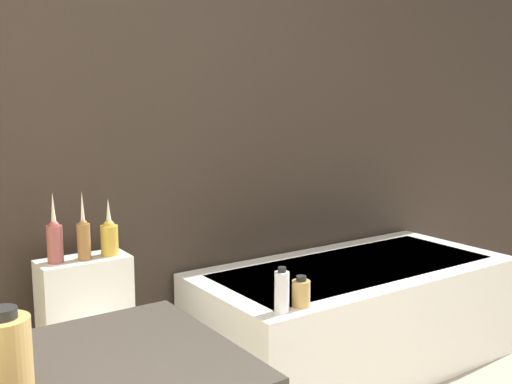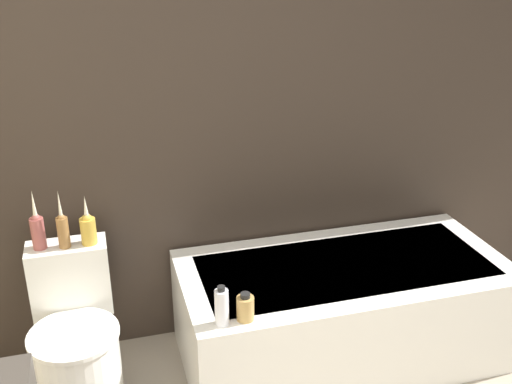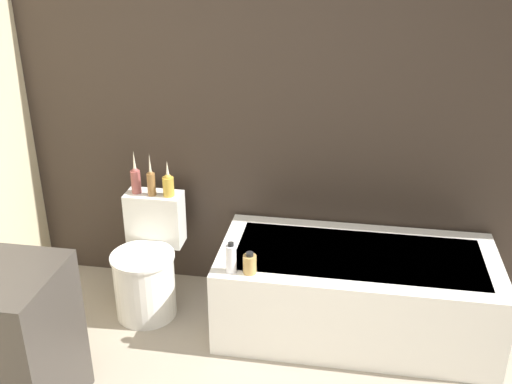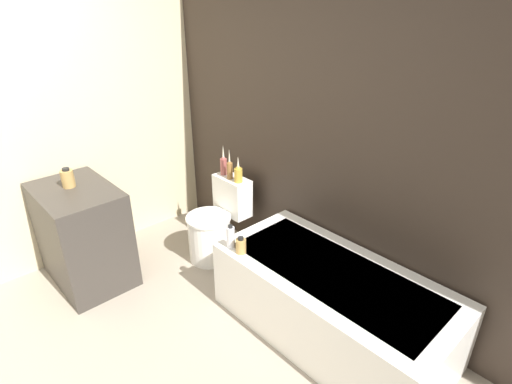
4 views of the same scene
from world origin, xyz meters
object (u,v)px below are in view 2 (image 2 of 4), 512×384
object	(u,v)px
vase_bronze	(88,228)
shampoo_bottle_tall	(222,307)
vase_gold	(38,230)
vase_silver	(63,229)
bathtub	(342,309)
toilet	(76,346)
shampoo_bottle_short	(245,308)

from	to	relation	value
vase_bronze	shampoo_bottle_tall	bearing A→B (deg)	-45.20
vase_gold	vase_silver	xyz separation A→B (m)	(0.11, -0.02, -0.00)
vase_gold	bathtub	bearing A→B (deg)	-8.42
bathtub	vase_silver	distance (m)	1.42
toilet	bathtub	bearing A→B (deg)	-0.30
bathtub	vase_bronze	size ratio (longest dim) A/B	6.88
toilet	vase_gold	bearing A→B (deg)	118.14
bathtub	shampoo_bottle_short	world-z (taller)	shampoo_bottle_short
vase_gold	shampoo_bottle_tall	bearing A→B (deg)	-35.84
vase_gold	shampoo_bottle_tall	distance (m)	0.91
shampoo_bottle_short	shampoo_bottle_tall	bearing A→B (deg)	-176.02
bathtub	shampoo_bottle_tall	size ratio (longest dim) A/B	8.88
vase_bronze	shampoo_bottle_tall	xyz separation A→B (m)	(0.50, -0.51, -0.19)
vase_silver	vase_bronze	distance (m)	0.11
bathtub	shampoo_bottle_tall	world-z (taller)	shampoo_bottle_tall
vase_gold	vase_silver	bearing A→B (deg)	-10.16
bathtub	shampoo_bottle_short	bearing A→B (deg)	-152.77
vase_gold	shampoo_bottle_tall	size ratio (longest dim) A/B	1.54
vase_gold	vase_silver	world-z (taller)	vase_gold
bathtub	shampoo_bottle_tall	distance (m)	0.83
vase_gold	vase_bronze	bearing A→B (deg)	-3.45
vase_gold	shampoo_bottle_short	xyz separation A→B (m)	(0.82, -0.51, -0.23)
toilet	shampoo_bottle_short	bearing A→B (deg)	-23.50
shampoo_bottle_tall	vase_silver	bearing A→B (deg)	140.70
toilet	shampoo_bottle_tall	xyz separation A→B (m)	(0.61, -0.32, 0.31)
toilet	vase_silver	xyz separation A→B (m)	(0.00, 0.18, 0.51)
toilet	shampoo_bottle_short	world-z (taller)	toilet
vase_bronze	shampoo_bottle_short	world-z (taller)	vase_bronze
bathtub	vase_bronze	world-z (taller)	vase_bronze
bathtub	vase_gold	bearing A→B (deg)	171.58
vase_gold	shampoo_bottle_short	world-z (taller)	vase_gold
shampoo_bottle_tall	shampoo_bottle_short	distance (m)	0.11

